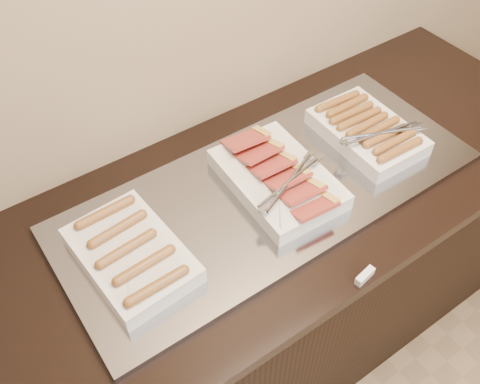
# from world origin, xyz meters

# --- Properties ---
(counter) EXTENTS (2.06, 0.76, 0.90)m
(counter) POSITION_xyz_m (0.00, 2.13, 0.45)
(counter) COLOR black
(counter) RESTS_ON ground
(warming_tray) EXTENTS (1.20, 0.50, 0.02)m
(warming_tray) POSITION_xyz_m (0.01, 2.13, 0.91)
(warming_tray) COLOR #9294A0
(warming_tray) RESTS_ON counter
(dish_left) EXTENTS (0.24, 0.34, 0.07)m
(dish_left) POSITION_xyz_m (-0.42, 2.13, 0.95)
(dish_left) COLOR silver
(dish_left) RESTS_ON warming_tray
(dish_center) EXTENTS (0.27, 0.39, 0.09)m
(dish_center) POSITION_xyz_m (0.03, 2.13, 0.95)
(dish_center) COLOR silver
(dish_center) RESTS_ON warming_tray
(dish_right) EXTENTS (0.27, 0.33, 0.08)m
(dish_right) POSITION_xyz_m (0.37, 2.13, 0.95)
(dish_right) COLOR silver
(dish_right) RESTS_ON warming_tray
(label_holder) EXTENTS (0.06, 0.03, 0.02)m
(label_holder) POSITION_xyz_m (0.02, 1.77, 0.91)
(label_holder) COLOR silver
(label_holder) RESTS_ON counter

